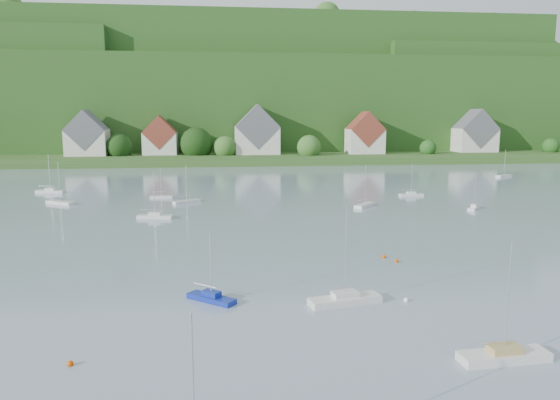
% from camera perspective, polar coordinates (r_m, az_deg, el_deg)
% --- Properties ---
extents(far_shore_strip, '(600.00, 60.00, 3.00)m').
position_cam_1_polar(far_shore_strip, '(207.48, -4.10, 4.80)').
color(far_shore_strip, '#2E531F').
rests_on(far_shore_strip, ground).
extents(forested_ridge, '(620.00, 181.22, 69.89)m').
position_cam_1_polar(forested_ridge, '(275.47, -4.70, 10.32)').
color(forested_ridge, '#1C4516').
rests_on(forested_ridge, ground).
extents(village_building_0, '(14.00, 10.40, 16.00)m').
position_cam_1_polar(village_building_0, '(199.24, -20.06, 6.40)').
color(village_building_0, beige).
rests_on(village_building_0, far_shore_strip).
extents(village_building_1, '(12.00, 9.36, 14.00)m').
position_cam_1_polar(village_building_1, '(197.00, -12.78, 6.48)').
color(village_building_1, beige).
rests_on(village_building_1, far_shore_strip).
extents(village_building_2, '(16.00, 11.44, 18.00)m').
position_cam_1_polar(village_building_2, '(195.31, -2.49, 7.12)').
color(village_building_2, beige).
rests_on(village_building_2, far_shore_strip).
extents(village_building_3, '(13.00, 10.40, 15.50)m').
position_cam_1_polar(village_building_3, '(200.24, 9.13, 6.82)').
color(village_building_3, beige).
rests_on(village_building_3, far_shore_strip).
extents(village_building_4, '(15.00, 10.40, 16.50)m').
position_cam_1_polar(village_building_4, '(220.30, 20.26, 6.62)').
color(village_building_4, beige).
rests_on(village_building_4, far_shore_strip).
extents(near_sailboat_1, '(4.75, 4.26, 6.75)m').
position_cam_1_polar(near_sailboat_1, '(50.78, -7.42, -10.33)').
color(near_sailboat_1, '#132695').
rests_on(near_sailboat_1, ground).
extents(near_sailboat_2, '(6.63, 2.26, 8.81)m').
position_cam_1_polar(near_sailboat_2, '(42.20, 22.99, -15.10)').
color(near_sailboat_2, silver).
rests_on(near_sailboat_2, ground).
extents(near_sailboat_3, '(7.05, 3.32, 9.18)m').
position_cam_1_polar(near_sailboat_3, '(50.04, 7.00, -10.54)').
color(near_sailboat_3, silver).
rests_on(near_sailboat_3, ground).
extents(mooring_buoy_0, '(0.43, 0.43, 0.43)m').
position_cam_1_polar(mooring_buoy_0, '(50.85, 5.79, -10.75)').
color(mooring_buoy_0, '#E24700').
rests_on(mooring_buoy_0, ground).
extents(mooring_buoy_1, '(0.48, 0.48, 0.48)m').
position_cam_1_polar(mooring_buoy_1, '(51.79, 13.42, -10.59)').
color(mooring_buoy_1, white).
rests_on(mooring_buoy_1, ground).
extents(mooring_buoy_2, '(0.49, 0.49, 0.49)m').
position_cam_1_polar(mooring_buoy_2, '(64.64, 12.44, -6.56)').
color(mooring_buoy_2, '#E24700').
rests_on(mooring_buoy_2, ground).
extents(mooring_buoy_3, '(0.50, 0.50, 0.50)m').
position_cam_1_polar(mooring_buoy_3, '(66.22, 11.14, -6.13)').
color(mooring_buoy_3, '#E24700').
rests_on(mooring_buoy_3, ground).
extents(mooring_buoy_5, '(0.47, 0.47, 0.47)m').
position_cam_1_polar(mooring_buoy_5, '(41.32, -21.65, -16.25)').
color(mooring_buoy_5, '#E24700').
rests_on(mooring_buoy_5, ground).
extents(far_sailboat_cluster, '(194.54, 74.46, 8.71)m').
position_cam_1_polar(far_sailboat_cluster, '(123.02, 2.09, 1.27)').
color(far_sailboat_cluster, silver).
rests_on(far_sailboat_cluster, ground).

